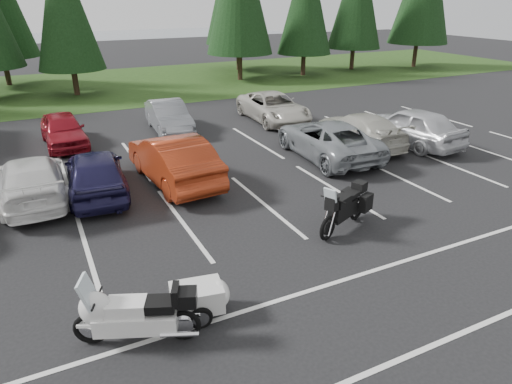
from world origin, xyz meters
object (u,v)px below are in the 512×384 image
object	(u,v)px
car_near_6	(327,139)
touring_motorcycle	(135,310)
car_far_3	(169,117)
cargo_trailer	(197,301)
car_near_4	(96,172)
car_far_4	(273,107)
car_far_2	(63,130)
car_near_5	(173,159)
car_near_3	(31,179)
adventure_motorcycle	(344,205)
car_near_8	(411,126)
car_near_7	(359,130)

from	to	relation	value
car_near_6	touring_motorcycle	distance (m)	11.91
car_far_3	cargo_trailer	distance (m)	14.04
car_near_4	car_near_6	xyz separation A→B (m)	(8.92, -0.20, -0.02)
car_near_4	car_near_6	distance (m)	8.92
car_far_4	cargo_trailer	size ratio (longest dim) A/B	3.39
car_far_2	touring_motorcycle	size ratio (longest dim) A/B	1.56
car_far_2	car_near_5	bearing A→B (deg)	-66.13
car_near_3	car_near_4	size ratio (longest dim) A/B	1.08
car_near_3	cargo_trailer	xyz separation A→B (m)	(2.74, -7.77, -0.35)
car_far_2	adventure_motorcycle	xyz separation A→B (m)	(6.19, -11.72, 0.06)
car_near_8	car_far_2	world-z (taller)	car_near_8
car_near_3	touring_motorcycle	xyz separation A→B (m)	(1.47, -8.01, 0.03)
adventure_motorcycle	car_near_4	bearing A→B (deg)	112.35
car_near_5	car_near_3	bearing A→B (deg)	-10.58
car_near_7	car_near_8	world-z (taller)	car_near_8
car_near_8	car_far_4	xyz separation A→B (m)	(-3.43, 6.21, -0.11)
car_near_3	car_far_4	xyz separation A→B (m)	(11.60, 5.36, 0.01)
touring_motorcycle	car_near_5	bearing A→B (deg)	91.05
car_near_7	cargo_trailer	size ratio (longest dim) A/B	3.23
car_near_6	car_far_3	xyz separation A→B (m)	(-4.63, 6.48, -0.03)
cargo_trailer	adventure_motorcycle	bearing A→B (deg)	29.32
car_near_8	car_far_2	xyz separation A→B (m)	(-13.57, 6.55, -0.12)
car_near_3	touring_motorcycle	bearing A→B (deg)	100.02
car_far_3	car_far_4	bearing A→B (deg)	-1.69
cargo_trailer	car_near_7	bearing A→B (deg)	47.18
car_near_3	car_far_4	bearing A→B (deg)	-155.58
car_near_3	car_near_6	size ratio (longest dim) A/B	0.90
car_near_3	car_far_2	size ratio (longest dim) A/B	1.18
car_near_4	car_near_7	xyz separation A→B (m)	(11.01, 0.45, -0.06)
car_near_3	adventure_motorcycle	size ratio (longest dim) A/B	1.94
car_near_6	adventure_motorcycle	bearing A→B (deg)	63.13
car_near_7	car_near_8	bearing A→B (deg)	159.30
car_near_3	car_far_2	xyz separation A→B (m)	(1.45, 5.69, -0.00)
car_near_8	adventure_motorcycle	bearing A→B (deg)	29.25
car_far_2	cargo_trailer	xyz separation A→B (m)	(1.29, -13.46, -0.35)
car_near_8	car_far_4	bearing A→B (deg)	-66.86
cargo_trailer	adventure_motorcycle	distance (m)	5.22
car_near_4	adventure_motorcycle	xyz separation A→B (m)	(5.74, -5.59, -0.00)
car_near_7	car_near_8	size ratio (longest dim) A/B	1.01
touring_motorcycle	car_far_4	bearing A→B (deg)	75.76
car_near_3	car_near_7	size ratio (longest dim) A/B	0.99
car_near_7	touring_motorcycle	world-z (taller)	touring_motorcycle
car_near_5	car_far_4	world-z (taller)	car_near_5
car_near_5	car_near_6	distance (m)	6.33
car_near_7	cargo_trailer	world-z (taller)	car_near_7
car_far_4	touring_motorcycle	bearing A→B (deg)	-124.86
car_far_2	touring_motorcycle	world-z (taller)	touring_motorcycle
car_near_5	car_far_3	world-z (taller)	car_near_5
car_near_4	car_far_3	xyz separation A→B (m)	(4.28, 6.28, -0.05)
car_far_2	car_far_4	size ratio (longest dim) A/B	0.80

